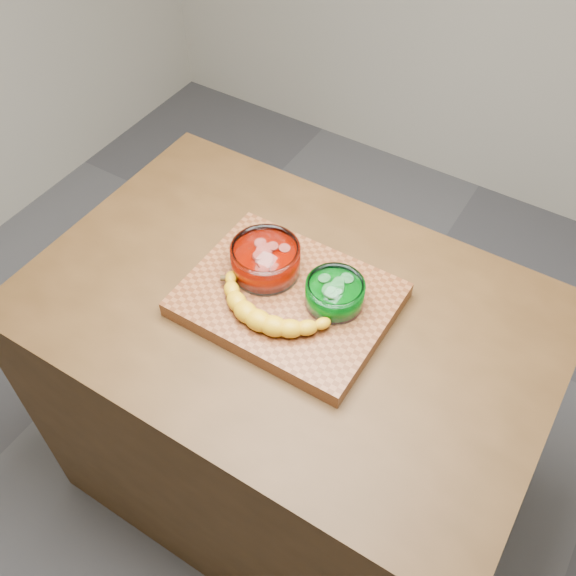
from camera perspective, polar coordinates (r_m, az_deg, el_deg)
The scene contains 6 objects.
ground at distance 2.22m, azimuth 0.00°, elevation -16.39°, with size 3.50×3.50×0.00m, color #505054.
counter at distance 1.82m, azimuth 0.00°, elevation -10.53°, with size 1.20×0.80×0.90m, color #482E15.
cutting_board at distance 1.44m, azimuth 0.00°, elevation -1.04°, with size 0.45×0.35×0.04m, color brown.
bowl_red at distance 1.44m, azimuth -2.01°, elevation 2.51°, with size 0.16×0.16×0.07m.
bowl_green at distance 1.39m, azimuth 4.18°, elevation -0.48°, with size 0.13×0.13×0.06m.
banana at distance 1.37m, azimuth -1.86°, elevation -1.96°, with size 0.31×0.13×0.04m, color gold, non-canonical shape.
Camera 1 is at (0.49, -0.78, 2.02)m, focal length 40.00 mm.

